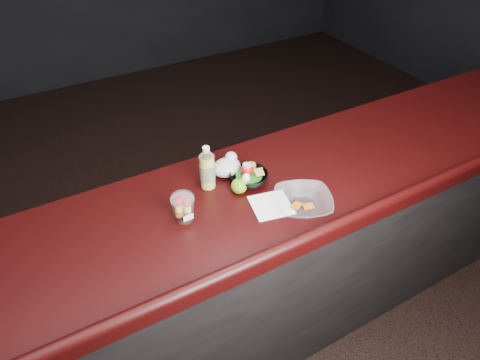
% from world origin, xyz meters
% --- Properties ---
extents(room_shell, '(8.00, 8.00, 8.00)m').
position_xyz_m(room_shell, '(0.00, 0.00, 1.83)').
color(room_shell, black).
rests_on(room_shell, ground).
extents(counter, '(4.06, 0.71, 1.02)m').
position_xyz_m(counter, '(0.00, 0.30, 0.51)').
color(counter, black).
rests_on(counter, ground).
extents(lemonade_bottle, '(0.07, 0.07, 0.20)m').
position_xyz_m(lemonade_bottle, '(-0.07, 0.43, 1.11)').
color(lemonade_bottle, yellow).
rests_on(lemonade_bottle, counter).
extents(fruit_cup, '(0.10, 0.10, 0.14)m').
position_xyz_m(fruit_cup, '(-0.25, 0.29, 1.09)').
color(fruit_cup, white).
rests_on(fruit_cup, counter).
extents(green_apple, '(0.07, 0.07, 0.07)m').
position_xyz_m(green_apple, '(0.03, 0.33, 1.05)').
color(green_apple, '#47830F').
rests_on(green_apple, counter).
extents(plastic_bag, '(0.13, 0.11, 0.10)m').
position_xyz_m(plastic_bag, '(0.04, 0.46, 1.06)').
color(plastic_bag, silver).
rests_on(plastic_bag, counter).
extents(snack_bowl, '(0.17, 0.17, 0.09)m').
position_xyz_m(snack_bowl, '(0.10, 0.36, 1.05)').
color(snack_bowl, black).
rests_on(snack_bowl, counter).
extents(takeout_bowl, '(0.31, 0.31, 0.06)m').
position_xyz_m(takeout_bowl, '(0.20, 0.11, 1.05)').
color(takeout_bowl, silver).
rests_on(takeout_bowl, counter).
extents(paper_napkin, '(0.19, 0.19, 0.00)m').
position_xyz_m(paper_napkin, '(0.10, 0.18, 1.02)').
color(paper_napkin, white).
rests_on(paper_napkin, counter).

